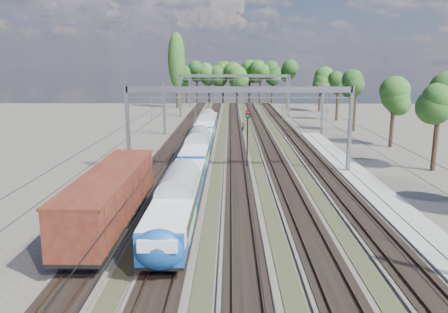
{
  "coord_description": "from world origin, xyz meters",
  "views": [
    {
      "loc": [
        -0.87,
        -14.73,
        11.33
      ],
      "look_at": [
        -1.44,
        25.01,
        2.8
      ],
      "focal_mm": 35.0,
      "sensor_mm": 36.0,
      "label": 1
    }
  ],
  "objects_px": {
    "emu_train": "(198,144)",
    "signal_far": "(289,100)",
    "signal_near": "(247,132)",
    "freight_boxcar": "(111,196)",
    "worker": "(243,127)"
  },
  "relations": [
    {
      "from": "emu_train",
      "to": "freight_boxcar",
      "type": "bearing_deg",
      "value": -102.63
    },
    {
      "from": "signal_near",
      "to": "signal_far",
      "type": "height_order",
      "value": "signal_near"
    },
    {
      "from": "worker",
      "to": "signal_far",
      "type": "height_order",
      "value": "signal_far"
    },
    {
      "from": "emu_train",
      "to": "freight_boxcar",
      "type": "height_order",
      "value": "freight_boxcar"
    },
    {
      "from": "freight_boxcar",
      "to": "signal_far",
      "type": "distance_m",
      "value": 68.77
    },
    {
      "from": "worker",
      "to": "signal_far",
      "type": "relative_size",
      "value": 0.27
    },
    {
      "from": "emu_train",
      "to": "signal_near",
      "type": "bearing_deg",
      "value": -17.8
    },
    {
      "from": "signal_near",
      "to": "signal_far",
      "type": "bearing_deg",
      "value": 77.53
    },
    {
      "from": "emu_train",
      "to": "signal_far",
      "type": "xyz_separation_m",
      "value": [
        16.29,
        45.44,
        1.36
      ]
    },
    {
      "from": "signal_near",
      "to": "signal_far",
      "type": "relative_size",
      "value": 1.09
    },
    {
      "from": "signal_far",
      "to": "signal_near",
      "type": "bearing_deg",
      "value": -114.2
    },
    {
      "from": "freight_boxcar",
      "to": "signal_far",
      "type": "bearing_deg",
      "value": 72.4
    },
    {
      "from": "freight_boxcar",
      "to": "signal_near",
      "type": "distance_m",
      "value": 20.94
    },
    {
      "from": "emu_train",
      "to": "signal_near",
      "type": "height_order",
      "value": "signal_near"
    },
    {
      "from": "worker",
      "to": "signal_far",
      "type": "xyz_separation_m",
      "value": [
        10.46,
        21.01,
        2.9
      ]
    }
  ]
}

